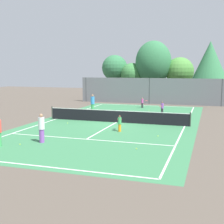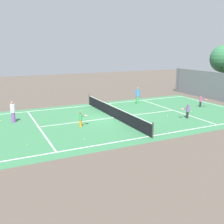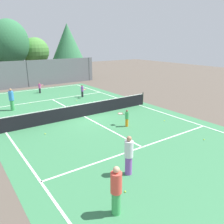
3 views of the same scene
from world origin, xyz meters
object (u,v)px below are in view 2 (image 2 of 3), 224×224
(tennis_ball_5, at_px, (84,139))
(tennis_ball_2, at_px, (82,111))
(player_0, at_px, (201,101))
(player_3, at_px, (13,112))
(tennis_ball_9, at_px, (156,106))
(tennis_ball_7, at_px, (1,121))
(player_1, at_px, (138,96))
(tennis_ball_6, at_px, (191,111))
(tennis_ball_4, at_px, (131,122))
(player_5, at_px, (187,111))
(ball_crate, at_px, (113,111))
(tennis_ball_0, at_px, (168,116))
(player_2, at_px, (81,119))
(tennis_ball_1, at_px, (63,108))
(tennis_ball_3, at_px, (27,145))
(tennis_ball_8, at_px, (151,100))

(tennis_ball_5, bearing_deg, tennis_ball_2, 161.84)
(player_0, relative_size, tennis_ball_2, 17.14)
(player_3, distance_m, tennis_ball_9, 13.96)
(player_3, distance_m, tennis_ball_7, 1.55)
(player_1, xyz_separation_m, tennis_ball_6, (5.20, 2.82, -0.89))
(tennis_ball_4, bearing_deg, player_5, 78.21)
(tennis_ball_4, bearing_deg, player_3, -115.36)
(ball_crate, bearing_deg, tennis_ball_0, 48.23)
(player_0, xyz_separation_m, player_2, (1.27, -13.36, 0.01))
(tennis_ball_0, xyz_separation_m, tennis_ball_9, (-3.92, 1.48, 0.00))
(player_2, relative_size, tennis_ball_5, 17.44)
(player_0, relative_size, player_3, 0.65)
(tennis_ball_1, height_order, tennis_ball_2, same)
(player_2, height_order, tennis_ball_3, player_2)
(tennis_ball_1, bearing_deg, player_2, -3.50)
(tennis_ball_3, xyz_separation_m, tennis_ball_5, (0.59, 3.55, 0.00))
(tennis_ball_8, bearing_deg, tennis_ball_6, 3.64)
(player_1, bearing_deg, player_3, -82.20)
(tennis_ball_1, height_order, tennis_ball_7, same)
(player_0, distance_m, player_5, 5.18)
(player_1, relative_size, tennis_ball_0, 27.41)
(tennis_ball_6, bearing_deg, player_0, 117.58)
(ball_crate, height_order, tennis_ball_0, ball_crate)
(tennis_ball_5, bearing_deg, tennis_ball_1, 173.00)
(player_2, bearing_deg, tennis_ball_9, 110.70)
(player_5, xyz_separation_m, tennis_ball_6, (-1.66, 2.03, -0.61))
(player_3, relative_size, player_5, 1.41)
(tennis_ball_3, relative_size, tennis_ball_4, 1.00)
(player_5, bearing_deg, tennis_ball_3, -87.17)
(tennis_ball_7, relative_size, tennis_ball_8, 1.00)
(tennis_ball_5, bearing_deg, player_5, 97.27)
(tennis_ball_1, distance_m, tennis_ball_5, 9.66)
(player_3, relative_size, tennis_ball_2, 26.44)
(tennis_ball_7, bearing_deg, player_2, 50.92)
(player_3, height_order, tennis_ball_7, player_3)
(player_5, distance_m, ball_crate, 6.68)
(tennis_ball_6, bearing_deg, ball_crate, -112.89)
(tennis_ball_2, xyz_separation_m, tennis_ball_9, (1.34, 7.63, 0.00))
(player_1, relative_size, player_3, 1.04)
(player_1, bearing_deg, tennis_ball_8, 114.29)
(player_3, bearing_deg, player_2, 52.14)
(player_1, height_order, player_5, player_1)
(player_1, height_order, tennis_ball_1, player_1)
(ball_crate, height_order, tennis_ball_3, ball_crate)
(player_5, bearing_deg, player_2, -99.99)
(tennis_ball_7, bearing_deg, player_0, 80.48)
(player_3, xyz_separation_m, tennis_ball_3, (5.77, 0.21, -0.86))
(tennis_ball_9, bearing_deg, player_3, -89.86)
(tennis_ball_8, bearing_deg, player_3, -79.40)
(player_2, distance_m, tennis_ball_7, 7.04)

